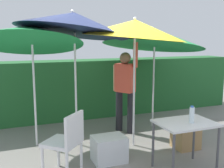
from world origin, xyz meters
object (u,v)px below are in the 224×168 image
at_px(umbrella_yellow, 153,38).
at_px(chair_plastic, 66,140).
at_px(umbrella_orange, 135,29).
at_px(folding_table, 185,128).
at_px(cooler_box, 109,149).
at_px(umbrella_rainbow, 73,22).
at_px(person_vendor, 125,86).
at_px(bottle_water, 192,115).
at_px(umbrella_navy, 29,35).
at_px(crate_cardboard, 186,138).

xyz_separation_m(umbrella_yellow, chair_plastic, (-2.14, -1.48, -1.37)).
bearing_deg(umbrella_orange, folding_table, -76.38).
bearing_deg(umbrella_yellow, cooler_box, -138.55).
bearing_deg(umbrella_rainbow, person_vendor, 14.75).
height_order(umbrella_yellow, folding_table, umbrella_yellow).
distance_m(umbrella_yellow, bottle_water, 2.30).
xyz_separation_m(umbrella_navy, folding_table, (1.91, -1.73, -1.29)).
relative_size(cooler_box, bottle_water, 2.06).
relative_size(person_vendor, folding_table, 2.35).
distance_m(umbrella_navy, cooler_box, 2.27).
relative_size(umbrella_yellow, person_vendor, 1.21).
distance_m(umbrella_rainbow, umbrella_orange, 1.03).
bearing_deg(umbrella_yellow, crate_cardboard, -92.01).
bearing_deg(folding_table, umbrella_navy, 137.83).
height_order(umbrella_orange, bottle_water, umbrella_orange).
xyz_separation_m(umbrella_orange, folding_table, (0.27, -1.11, -1.39)).
bearing_deg(crate_cardboard, folding_table, -127.50).
relative_size(folding_table, bottle_water, 3.33).
bearing_deg(person_vendor, umbrella_navy, -177.39).
bearing_deg(bottle_water, person_vendor, 95.51).
bearing_deg(crate_cardboard, umbrella_orange, 149.78).
xyz_separation_m(cooler_box, folding_table, (0.90, -0.65, 0.43)).
bearing_deg(folding_table, crate_cardboard, 52.50).
distance_m(umbrella_navy, person_vendor, 2.03).
height_order(cooler_box, crate_cardboard, cooler_box).
bearing_deg(bottle_water, folding_table, 132.83).
xyz_separation_m(umbrella_yellow, folding_table, (-0.55, -1.93, -1.25)).
distance_m(umbrella_rainbow, folding_table, 2.46).
bearing_deg(folding_table, umbrella_rainbow, 128.38).
bearing_deg(umbrella_yellow, umbrella_orange, -135.01).
xyz_separation_m(umbrella_yellow, cooler_box, (-1.45, -1.28, -1.68)).
xyz_separation_m(umbrella_rainbow, umbrella_orange, (0.94, -0.41, -0.11)).
xyz_separation_m(chair_plastic, cooler_box, (0.69, 0.20, -0.31)).
distance_m(umbrella_orange, person_vendor, 1.30).
distance_m(umbrella_navy, crate_cardboard, 3.16).
bearing_deg(cooler_box, umbrella_navy, 133.03).
relative_size(umbrella_yellow, cooler_box, 4.60).
distance_m(crate_cardboard, bottle_water, 1.07).
relative_size(umbrella_rainbow, chair_plastic, 2.80).
bearing_deg(cooler_box, chair_plastic, -163.71).
bearing_deg(chair_plastic, umbrella_yellow, 34.70).
bearing_deg(umbrella_navy, bottle_water, -42.31).
height_order(umbrella_yellow, bottle_water, umbrella_yellow).
bearing_deg(cooler_box, person_vendor, 56.28).
height_order(chair_plastic, bottle_water, bottle_water).
bearing_deg(umbrella_rainbow, cooler_box, -70.69).
height_order(umbrella_rainbow, chair_plastic, umbrella_rainbow).
height_order(umbrella_orange, umbrella_yellow, umbrella_yellow).
relative_size(umbrella_navy, crate_cardboard, 5.84).
xyz_separation_m(crate_cardboard, folding_table, (-0.51, -0.66, 0.45)).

